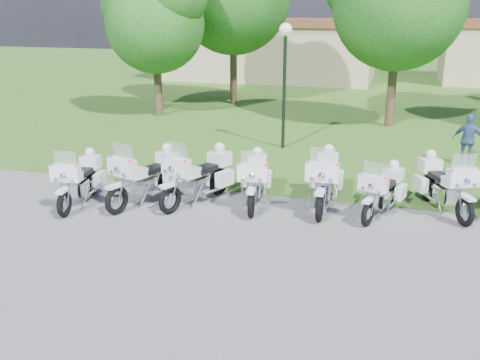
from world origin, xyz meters
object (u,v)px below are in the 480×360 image
(motorcycle_4, at_px, (325,179))
(motorcycle_6, at_px, (444,184))
(motorcycle_0, at_px, (80,179))
(motorcycle_1, at_px, (147,175))
(motorcycle_2, at_px, (199,175))
(bystander_c, at_px, (468,140))
(lamp_post, at_px, (285,55))
(motorcycle_3, at_px, (255,179))
(motorcycle_5, at_px, (383,190))

(motorcycle_4, distance_m, motorcycle_6, 2.86)
(motorcycle_0, xyz_separation_m, motorcycle_6, (8.74, 2.07, 0.04))
(motorcycle_1, bearing_deg, motorcycle_2, -144.52)
(motorcycle_0, distance_m, bystander_c, 11.72)
(motorcycle_1, xyz_separation_m, lamp_post, (2.11, 6.47, 2.52))
(motorcycle_2, bearing_deg, motorcycle_6, -147.75)
(motorcycle_6, bearing_deg, motorcycle_4, -14.26)
(motorcycle_0, height_order, motorcycle_3, motorcycle_3)
(motorcycle_4, xyz_separation_m, motorcycle_5, (1.41, -0.16, -0.10))
(motorcycle_2, relative_size, motorcycle_6, 1.07)
(motorcycle_5, xyz_separation_m, lamp_post, (-3.64, 5.65, 2.62))
(motorcycle_6, height_order, lamp_post, lamp_post)
(motorcycle_5, xyz_separation_m, bystander_c, (2.38, 5.17, 0.20))
(motorcycle_2, height_order, motorcycle_5, motorcycle_2)
(motorcycle_0, bearing_deg, lamp_post, -126.58)
(motorcycle_0, relative_size, motorcycle_2, 0.95)
(bystander_c, bearing_deg, motorcycle_4, 65.11)
(motorcycle_2, bearing_deg, motorcycle_0, 39.81)
(motorcycle_0, height_order, motorcycle_5, motorcycle_0)
(motorcycle_5, distance_m, lamp_post, 7.21)
(motorcycle_5, relative_size, motorcycle_6, 0.93)
(motorcycle_0, xyz_separation_m, motorcycle_3, (4.23, 1.24, 0.01))
(motorcycle_6, bearing_deg, motorcycle_3, -14.54)
(motorcycle_3, height_order, motorcycle_6, motorcycle_6)
(motorcycle_0, xyz_separation_m, motorcycle_4, (5.93, 1.54, 0.07))
(motorcycle_0, xyz_separation_m, motorcycle_1, (1.58, 0.56, 0.06))
(bystander_c, bearing_deg, motorcycle_0, 46.16)
(motorcycle_1, xyz_separation_m, motorcycle_5, (5.76, 0.82, -0.10))
(motorcycle_5, bearing_deg, motorcycle_4, 11.01)
(motorcycle_4, xyz_separation_m, lamp_post, (-2.23, 5.48, 2.51))
(motorcycle_0, relative_size, motorcycle_1, 0.94)
(lamp_post, bearing_deg, motorcycle_3, -84.81)
(motorcycle_3, height_order, lamp_post, lamp_post)
(motorcycle_2, relative_size, bystander_c, 1.50)
(motorcycle_1, bearing_deg, motorcycle_0, 37.55)
(motorcycle_4, relative_size, lamp_post, 0.59)
(motorcycle_4, height_order, lamp_post, lamp_post)
(motorcycle_1, height_order, motorcycle_6, motorcycle_1)
(motorcycle_2, xyz_separation_m, motorcycle_4, (3.08, 0.59, -0.00))
(lamp_post, bearing_deg, motorcycle_1, -108.10)
(lamp_post, bearing_deg, motorcycle_4, -67.83)
(motorcycle_4, xyz_separation_m, bystander_c, (3.78, 5.01, 0.09))
(motorcycle_4, height_order, motorcycle_5, motorcycle_4)
(motorcycle_6, bearing_deg, bystander_c, -127.28)
(bystander_c, bearing_deg, motorcycle_6, 89.89)
(motorcycle_4, bearing_deg, motorcycle_6, -171.61)
(motorcycle_3, distance_m, motorcycle_5, 3.12)
(motorcycle_1, relative_size, motorcycle_5, 1.16)
(motorcycle_2, bearing_deg, bystander_c, -119.36)
(motorcycle_3, height_order, motorcycle_5, motorcycle_3)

